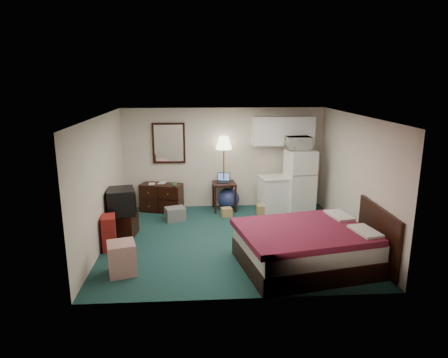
{
  "coord_description": "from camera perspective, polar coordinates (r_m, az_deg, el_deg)",
  "views": [
    {
      "loc": [
        -0.62,
        -7.55,
        3.18
      ],
      "look_at": [
        -0.12,
        0.2,
        1.23
      ],
      "focal_mm": 32.0,
      "sensor_mm": 36.0,
      "label": 1
    }
  ],
  "objects": [
    {
      "name": "mirror",
      "position": [
        9.91,
        -7.89,
        5.11
      ],
      "size": [
        0.8,
        0.06,
        1.0
      ],
      "primitive_type": null,
      "color": "white",
      "rests_on": "walls"
    },
    {
      "name": "dresser",
      "position": [
        9.96,
        -8.9,
        -2.62
      ],
      "size": [
        1.09,
        0.71,
        0.68
      ],
      "primitive_type": null,
      "rotation": [
        0.0,
        0.0,
        -0.27
      ],
      "color": "black",
      "rests_on": "floor"
    },
    {
      "name": "microwave",
      "position": [
        9.64,
        10.57,
        5.25
      ],
      "size": [
        0.6,
        0.37,
        0.39
      ],
      "primitive_type": "imported",
      "rotation": [
        0.0,
        0.0,
        0.08
      ],
      "color": "white",
      "rests_on": "fridge"
    },
    {
      "name": "book_a",
      "position": [
        9.87,
        -10.73,
        -0.16
      ],
      "size": [
        0.15,
        0.03,
        0.21
      ],
      "primitive_type": "imported",
      "rotation": [
        0.0,
        0.0,
        0.07
      ],
      "color": "#9F8140",
      "rests_on": "dresser"
    },
    {
      "name": "mug",
      "position": [
        9.6,
        -7.11,
        -0.69
      ],
      "size": [
        0.16,
        0.15,
        0.12
      ],
      "primitive_type": "imported",
      "rotation": [
        0.0,
        0.0,
        -0.59
      ],
      "color": "#447A3C",
      "rests_on": "dresser"
    },
    {
      "name": "suitcase",
      "position": [
        7.97,
        -16.12,
        -7.38
      ],
      "size": [
        0.33,
        0.45,
        0.67
      ],
      "primitive_type": null,
      "rotation": [
        0.0,
        0.0,
        0.2
      ],
      "color": "maroon",
      "rests_on": "floor"
    },
    {
      "name": "floor_lamp",
      "position": [
        9.88,
        -0.03,
        0.86
      ],
      "size": [
        0.49,
        0.49,
        1.83
      ],
      "primitive_type": null,
      "rotation": [
        0.0,
        0.0,
        0.29
      ],
      "color": "#B6922D",
      "rests_on": "floor"
    },
    {
      "name": "upper_cabinets",
      "position": [
        9.92,
        8.45,
        6.84
      ],
      "size": [
        1.5,
        0.35,
        0.7
      ],
      "primitive_type": null,
      "color": "white",
      "rests_on": "walls"
    },
    {
      "name": "ceiling",
      "position": [
        7.6,
        1.03,
        8.99
      ],
      "size": [
        5.0,
        4.5,
        0.01
      ],
      "primitive_type": "cube",
      "color": "silver",
      "rests_on": "walls"
    },
    {
      "name": "laptop",
      "position": [
        9.81,
        -0.15,
        0.12
      ],
      "size": [
        0.37,
        0.32,
        0.22
      ],
      "primitive_type": null,
      "rotation": [
        0.0,
        0.0,
        -0.24
      ],
      "color": "black",
      "rests_on": "desk"
    },
    {
      "name": "desk",
      "position": [
        9.91,
        0.02,
        -2.48
      ],
      "size": [
        0.59,
        0.59,
        0.7
      ],
      "primitive_type": null,
      "rotation": [
        0.0,
        0.0,
        0.07
      ],
      "color": "black",
      "rests_on": "floor"
    },
    {
      "name": "tv_stand",
      "position": [
        8.62,
        -14.13,
        -6.23
      ],
      "size": [
        0.56,
        0.59,
        0.49
      ],
      "primitive_type": null,
      "rotation": [
        0.0,
        0.0,
        -0.12
      ],
      "color": "black",
      "rests_on": "floor"
    },
    {
      "name": "retail_box",
      "position": [
        6.99,
        -14.38,
        -10.91
      ],
      "size": [
        0.54,
        0.54,
        0.55
      ],
      "primitive_type": null,
      "rotation": [
        0.0,
        0.0,
        0.27
      ],
      "color": "beige",
      "rests_on": "floor"
    },
    {
      "name": "exercise_ball",
      "position": [
        9.96,
        0.62,
        -2.85
      ],
      "size": [
        0.67,
        0.67,
        0.55
      ],
      "primitive_type": "sphere",
      "rotation": [
        0.0,
        0.0,
        -0.27
      ],
      "color": "navy",
      "rests_on": "floor"
    },
    {
      "name": "walls",
      "position": [
        7.81,
        0.99,
        -0.18
      ],
      "size": [
        5.01,
        4.51,
        2.5
      ],
      "color": "silver",
      "rests_on": "floor"
    },
    {
      "name": "file_bin",
      "position": [
        9.31,
        -6.98,
        -4.96
      ],
      "size": [
        0.52,
        0.45,
        0.31
      ],
      "primitive_type": null,
      "rotation": [
        0.0,
        0.0,
        0.32
      ],
      "color": "slate",
      "rests_on": "floor"
    },
    {
      "name": "fridge",
      "position": [
        9.81,
        10.75,
        -0.36
      ],
      "size": [
        0.72,
        0.72,
        1.54
      ],
      "primitive_type": null,
      "rotation": [
        0.0,
        0.0,
        0.14
      ],
      "color": "white",
      "rests_on": "floor"
    },
    {
      "name": "bed",
      "position": [
        7.13,
        11.56,
        -9.61
      ],
      "size": [
        2.45,
        2.07,
        0.69
      ],
      "primitive_type": null,
      "rotation": [
        0.0,
        0.0,
        0.2
      ],
      "color": "#5A0F27",
      "rests_on": "floor"
    },
    {
      "name": "kitchen_counter",
      "position": [
        9.82,
        7.52,
        -2.27
      ],
      "size": [
        0.87,
        0.72,
        0.86
      ],
      "primitive_type": null,
      "rotation": [
        0.0,
        0.0,
        0.16
      ],
      "color": "white",
      "rests_on": "floor"
    },
    {
      "name": "headboard",
      "position": [
        7.48,
        21.12,
        -7.47
      ],
      "size": [
        0.06,
        1.56,
        1.0
      ],
      "primitive_type": null,
      "color": "black",
      "rests_on": "walls"
    },
    {
      "name": "crt_tv",
      "position": [
        8.43,
        -14.54,
        -3.09
      ],
      "size": [
        0.68,
        0.72,
        0.52
      ],
      "primitive_type": null,
      "rotation": [
        0.0,
        0.0,
        0.22
      ],
      "color": "black",
      "rests_on": "tv_stand"
    },
    {
      "name": "cardboard_box_a",
      "position": [
        9.52,
        0.37,
        -4.74
      ],
      "size": [
        0.28,
        0.25,
        0.21
      ],
      "primitive_type": null,
      "rotation": [
        0.0,
        0.0,
        0.19
      ],
      "color": "#9F8140",
      "rests_on": "floor"
    },
    {
      "name": "floor",
      "position": [
        8.21,
        0.95,
        -8.66
      ],
      "size": [
        5.0,
        4.5,
        0.01
      ],
      "primitive_type": "cube",
      "color": "black",
      "rests_on": "ground"
    },
    {
      "name": "book_b",
      "position": [
        9.92,
        -9.35,
        0.07
      ],
      "size": [
        0.18,
        0.08,
        0.24
      ],
      "primitive_type": "imported",
      "rotation": [
        0.0,
        0.0,
        -0.3
      ],
      "color": "#9F8140",
      "rests_on": "dresser"
    },
    {
      "name": "cardboard_box_b",
      "position": [
        9.64,
        5.35,
        -4.42
      ],
      "size": [
        0.21,
        0.25,
        0.25
      ],
      "primitive_type": null,
      "rotation": [
        0.0,
        0.0,
        0.0
      ],
      "color": "#9F8140",
      "rests_on": "floor"
    }
  ]
}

